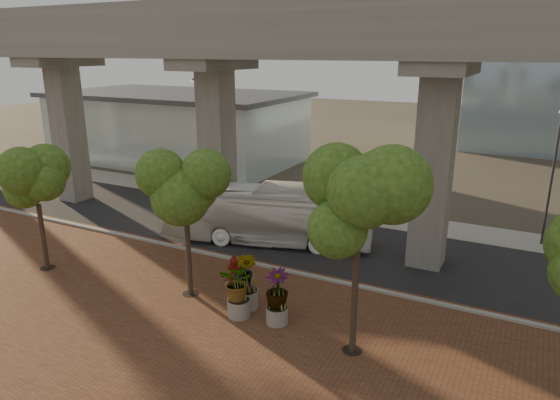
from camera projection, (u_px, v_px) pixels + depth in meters
The scene contains 17 objects.
ground at pixel (297, 256), 25.31m from camera, with size 160.00×160.00×0.00m, color #3E362D.
brick_plaza at pixel (204, 331), 18.49m from camera, with size 70.00×13.00×0.06m, color brown.
asphalt_road at pixel (312, 243), 27.00m from camera, with size 90.00×8.00×0.04m, color black.
curb_strip at pixel (279, 269), 23.58m from camera, with size 70.00×0.25×0.16m, color #9C9991.
far_sidewalk at pixel (347, 214), 31.68m from camera, with size 90.00×3.00×0.06m, color #9C9991.
transit_viaduct at pixel (315, 107), 24.90m from camera, with size 72.00×5.60×12.40m.
station_pavilion at pixel (178, 126), 46.76m from camera, with size 23.00×13.00×6.30m.
transit_bus at pixel (266, 214), 26.74m from camera, with size 2.65×11.28×3.14m, color white.
fire_hydrant at pixel (234, 268), 22.48m from camera, with size 0.57×0.51×1.14m.
planter_front at pixel (238, 285), 19.13m from camera, with size 1.99×1.99×2.19m.
planter_right at pixel (277, 291), 18.63m from camera, with size 2.05×2.05×2.19m.
planter_left at pixel (245, 274), 19.72m from camera, with size 2.22×2.22×2.44m.
street_tree_far_west at pixel (35, 184), 22.58m from camera, with size 3.38×3.38×5.71m.
street_tree_near_west at pixel (185, 189), 19.94m from camera, with size 3.79×3.79×6.38m.
street_tree_near_east at pixel (359, 212), 15.79m from camera, with size 4.11×4.11×6.93m.
streetlamp_west at pixel (204, 131), 33.51m from camera, with size 0.41×1.19×8.24m.
streetlamp_east at pixel (554, 168), 25.46m from camera, with size 0.36×1.06×7.29m.
Camera 1 is at (9.97, -21.20, 10.04)m, focal length 32.00 mm.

